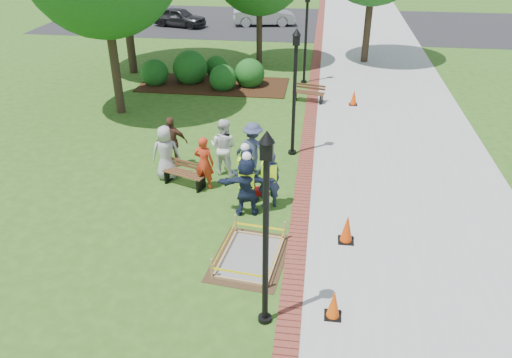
# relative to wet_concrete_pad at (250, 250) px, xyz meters

# --- Properties ---
(ground) EXTENTS (100.00, 100.00, 0.00)m
(ground) POSITION_rel_wet_concrete_pad_xyz_m (-0.65, 0.98, -0.23)
(ground) COLOR #285116
(ground) RESTS_ON ground
(sidewalk) EXTENTS (6.00, 60.00, 0.02)m
(sidewalk) POSITION_rel_wet_concrete_pad_xyz_m (4.35, 10.98, -0.22)
(sidewalk) COLOR #9E9E99
(sidewalk) RESTS_ON ground
(brick_edging) EXTENTS (0.50, 60.00, 0.03)m
(brick_edging) POSITION_rel_wet_concrete_pad_xyz_m (1.10, 10.98, -0.22)
(brick_edging) COLOR maroon
(brick_edging) RESTS_ON ground
(mulch_bed) EXTENTS (7.00, 3.00, 0.05)m
(mulch_bed) POSITION_rel_wet_concrete_pad_xyz_m (-3.65, 12.98, -0.21)
(mulch_bed) COLOR #381E0F
(mulch_bed) RESTS_ON ground
(parking_lot) EXTENTS (36.00, 12.00, 0.01)m
(parking_lot) POSITION_rel_wet_concrete_pad_xyz_m (-0.65, 27.98, -0.23)
(parking_lot) COLOR black
(parking_lot) RESTS_ON ground
(wet_concrete_pad) EXTENTS (1.96, 2.49, 0.55)m
(wet_concrete_pad) POSITION_rel_wet_concrete_pad_xyz_m (0.00, 0.00, 0.00)
(wet_concrete_pad) COLOR #47331E
(wet_concrete_pad) RESTS_ON ground
(bench_near) EXTENTS (1.42, 0.88, 0.73)m
(bench_near) POSITION_rel_wet_concrete_pad_xyz_m (-2.49, 3.31, -0.00)
(bench_near) COLOR brown
(bench_near) RESTS_ON ground
(bench_far) EXTENTS (1.44, 0.76, 0.74)m
(bench_far) POSITION_rel_wet_concrete_pad_xyz_m (0.92, 11.28, 0.00)
(bench_far) COLOR #4F351B
(bench_far) RESTS_ON ground
(cone_front) EXTENTS (0.35, 0.35, 0.69)m
(cone_front) POSITION_rel_wet_concrete_pad_xyz_m (1.99, -1.73, 0.10)
(cone_front) COLOR black
(cone_front) RESTS_ON ground
(cone_back) EXTENTS (0.40, 0.40, 0.78)m
(cone_back) POSITION_rel_wet_concrete_pad_xyz_m (2.32, 1.00, 0.14)
(cone_back) COLOR black
(cone_back) RESTS_ON ground
(cone_far) EXTENTS (0.35, 0.35, 0.69)m
(cone_far) POSITION_rel_wet_concrete_pad_xyz_m (2.86, 11.12, 0.10)
(cone_far) COLOR black
(cone_far) RESTS_ON ground
(toolbox) EXTENTS (0.49, 0.39, 0.22)m
(toolbox) POSITION_rel_wet_concrete_pad_xyz_m (-0.13, 3.08, -0.13)
(toolbox) COLOR #A00D0C
(toolbox) RESTS_ON ground
(lamp_near) EXTENTS (0.28, 0.28, 4.26)m
(lamp_near) POSITION_rel_wet_concrete_pad_xyz_m (0.60, -2.02, 2.25)
(lamp_near) COLOR black
(lamp_near) RESTS_ON ground
(lamp_mid) EXTENTS (0.28, 0.28, 4.26)m
(lamp_mid) POSITION_rel_wet_concrete_pad_xyz_m (0.60, 5.98, 2.25)
(lamp_mid) COLOR black
(lamp_mid) RESTS_ON ground
(lamp_far) EXTENTS (0.28, 0.28, 4.26)m
(lamp_far) POSITION_rel_wet_concrete_pad_xyz_m (0.60, 13.98, 2.25)
(lamp_far) COLOR black
(lamp_far) RESTS_ON ground
(shrub_a) EXTENTS (1.30, 1.30, 1.30)m
(shrub_a) POSITION_rel_wet_concrete_pad_xyz_m (-6.44, 12.75, -0.23)
(shrub_a) COLOR #134213
(shrub_a) RESTS_ON ground
(shrub_b) EXTENTS (1.66, 1.66, 1.66)m
(shrub_b) POSITION_rel_wet_concrete_pad_xyz_m (-4.84, 13.30, -0.23)
(shrub_b) COLOR #134213
(shrub_b) RESTS_ON ground
(shrub_c) EXTENTS (1.26, 1.26, 1.26)m
(shrub_c) POSITION_rel_wet_concrete_pad_xyz_m (-3.08, 12.43, -0.23)
(shrub_c) COLOR #134213
(shrub_c) RESTS_ON ground
(shrub_d) EXTENTS (1.41, 1.41, 1.41)m
(shrub_d) POSITION_rel_wet_concrete_pad_xyz_m (-1.93, 13.13, -0.23)
(shrub_d) COLOR #134213
(shrub_d) RESTS_ON ground
(shrub_e) EXTENTS (1.12, 1.12, 1.12)m
(shrub_e) POSITION_rel_wet_concrete_pad_xyz_m (-3.79, 14.38, -0.23)
(shrub_e) COLOR #134213
(shrub_e) RESTS_ON ground
(casual_person_a) EXTENTS (0.63, 0.49, 1.74)m
(casual_person_a) POSITION_rel_wet_concrete_pad_xyz_m (-3.15, 3.71, 0.63)
(casual_person_a) COLOR #9C9C9C
(casual_person_a) RESTS_ON ground
(casual_person_b) EXTENTS (0.58, 0.43, 1.67)m
(casual_person_b) POSITION_rel_wet_concrete_pad_xyz_m (-1.85, 3.27, 0.60)
(casual_person_b) COLOR red
(casual_person_b) RESTS_ON ground
(casual_person_c) EXTENTS (0.67, 0.53, 1.84)m
(casual_person_c) POSITION_rel_wet_concrete_pad_xyz_m (-1.45, 4.26, 0.69)
(casual_person_c) COLOR silver
(casual_person_c) RESTS_ON ground
(casual_person_d) EXTENTS (0.58, 0.40, 1.69)m
(casual_person_d) POSITION_rel_wet_concrete_pad_xyz_m (-3.20, 4.55, 0.61)
(casual_person_d) COLOR brown
(casual_person_d) RESTS_ON ground
(casual_person_e) EXTENTS (0.63, 0.48, 1.76)m
(casual_person_e) POSITION_rel_wet_concrete_pad_xyz_m (-0.54, 4.30, 0.64)
(casual_person_e) COLOR #363E60
(casual_person_e) RESTS_ON ground
(hivis_worker_a) EXTENTS (0.61, 0.44, 1.89)m
(hivis_worker_a) POSITION_rel_wet_concrete_pad_xyz_m (-0.37, 2.00, 0.70)
(hivis_worker_a) COLOR #1C244B
(hivis_worker_a) RESTS_ON ground
(hivis_worker_b) EXTENTS (0.64, 0.50, 1.88)m
(hivis_worker_b) POSITION_rel_wet_concrete_pad_xyz_m (0.18, 2.44, 0.70)
(hivis_worker_b) COLOR #1A1F45
(hivis_worker_b) RESTS_ON ground
(hivis_worker_c) EXTENTS (0.55, 0.37, 1.81)m
(hivis_worker_c) POSITION_rel_wet_concrete_pad_xyz_m (-0.53, 2.70, 0.67)
(hivis_worker_c) COLOR #17293D
(hivis_worker_c) RESTS_ON ground
(parked_car_a) EXTENTS (2.91, 4.69, 1.42)m
(parked_car_a) POSITION_rel_wet_concrete_pad_xyz_m (-8.80, 25.68, -0.23)
(parked_car_a) COLOR black
(parked_car_a) RESTS_ON ground
(parked_car_b) EXTENTS (2.91, 5.09, 1.56)m
(parked_car_b) POSITION_rel_wet_concrete_pad_xyz_m (-2.90, 26.90, -0.23)
(parked_car_b) COLOR #AEADB2
(parked_car_b) RESTS_ON ground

